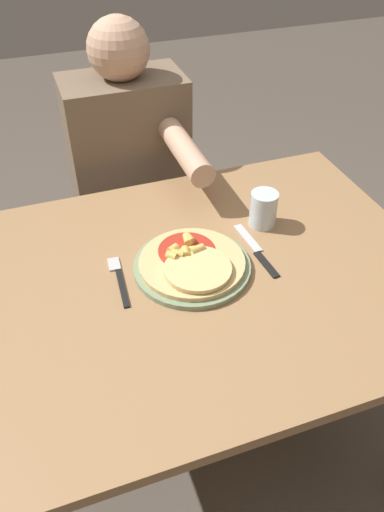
{
  "coord_description": "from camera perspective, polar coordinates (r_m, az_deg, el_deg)",
  "views": [
    {
      "loc": [
        -0.31,
        -0.82,
        1.55
      ],
      "look_at": [
        -0.01,
        0.03,
        0.78
      ],
      "focal_mm": 35.0,
      "sensor_mm": 36.0,
      "label": 1
    }
  ],
  "objects": [
    {
      "name": "knife",
      "position": [
        1.27,
        7.4,
        0.62
      ],
      "size": [
        0.03,
        0.22,
        0.0
      ],
      "color": "black",
      "rests_on": "dining_table"
    },
    {
      "name": "pizza",
      "position": [
        1.19,
        0.05,
        -0.7
      ],
      "size": [
        0.26,
        0.26,
        0.04
      ],
      "color": "#DBBC7A",
      "rests_on": "plate"
    },
    {
      "name": "ground_plane",
      "position": [
        1.79,
        0.65,
        -19.96
      ],
      "size": [
        8.0,
        8.0,
        0.0
      ],
      "primitive_type": "plane",
      "color": "brown"
    },
    {
      "name": "plate",
      "position": [
        1.21,
        0.0,
        -1.19
      ],
      "size": [
        0.28,
        0.28,
        0.01
      ],
      "color": "gray",
      "rests_on": "dining_table"
    },
    {
      "name": "person_diner",
      "position": [
        1.73,
        -7.04,
        10.03
      ],
      "size": [
        0.38,
        0.52,
        1.17
      ],
      "color": "#2D2D38",
      "rests_on": "ground_plane"
    },
    {
      "name": "dining_table",
      "position": [
        1.27,
        0.86,
        -5.75
      ],
      "size": [
        1.16,
        0.87,
        0.74
      ],
      "color": "#9E754C",
      "rests_on": "ground_plane"
    },
    {
      "name": "drinking_glass",
      "position": [
        1.34,
        8.15,
        5.32
      ],
      "size": [
        0.07,
        0.07,
        0.1
      ],
      "color": "silver",
      "rests_on": "dining_table"
    },
    {
      "name": "fork",
      "position": [
        1.2,
        -8.36,
        -2.48
      ],
      "size": [
        0.03,
        0.18,
        0.0
      ],
      "color": "black",
      "rests_on": "dining_table"
    }
  ]
}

